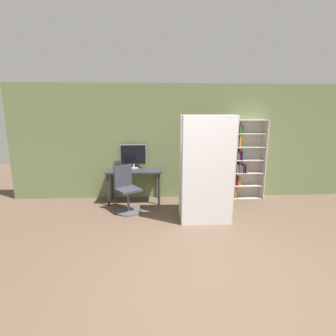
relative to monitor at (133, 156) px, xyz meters
name	(u,v)px	position (x,y,z in m)	size (l,w,h in m)	color
ground_plane	(206,284)	(1.11, -3.27, -1.06)	(16.00, 16.00, 0.00)	brown
wall_back	(180,142)	(1.11, 0.16, 0.29)	(8.00, 0.06, 2.70)	#6B7A4C
desk	(134,174)	(0.02, -0.18, -0.41)	(1.25, 0.62, 0.76)	#2D2D33
monitor	(133,156)	(0.00, 0.00, 0.00)	(0.60, 0.22, 0.56)	#B7B7BC
office_chair	(127,193)	(-0.09, -0.82, -0.66)	(0.61, 0.61, 0.96)	#4C4C51
bookshelf	(243,160)	(2.62, 0.00, -0.13)	(0.79, 0.32, 1.88)	beige
mattress_near	(208,171)	(1.46, -1.50, -0.06)	(0.95, 0.32, 2.00)	silver
mattress_far	(204,167)	(1.46, -1.11, -0.06)	(0.95, 0.29, 2.00)	silver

